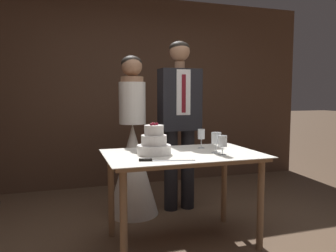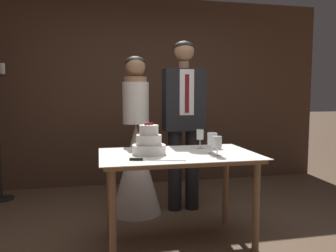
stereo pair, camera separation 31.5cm
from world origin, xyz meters
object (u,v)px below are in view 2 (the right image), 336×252
at_px(wine_glass_near, 212,139).
at_px(groom, 184,115).
at_px(wine_glass_middle, 200,135).
at_px(cake_table, 178,164).
at_px(tiered_cake, 149,143).
at_px(cake_knife, 147,160).
at_px(bride, 136,156).
at_px(wine_glass_far, 217,143).

xyz_separation_m(wine_glass_near, groom, (-0.01, 0.89, 0.15)).
relative_size(wine_glass_middle, groom, 0.10).
bearing_deg(wine_glass_middle, cake_table, -143.08).
distance_m(tiered_cake, cake_knife, 0.29).
xyz_separation_m(cake_knife, wine_glass_near, (0.58, 0.18, 0.12)).
relative_size(tiered_cake, wine_glass_near, 1.60).
distance_m(cake_table, cake_knife, 0.41).
bearing_deg(tiered_cake, groom, 57.20).
xyz_separation_m(wine_glass_near, bride, (-0.54, 0.89, -0.29)).
xyz_separation_m(tiered_cake, groom, (0.51, 0.79, 0.18)).
xyz_separation_m(wine_glass_middle, bride, (-0.52, 0.62, -0.29)).
distance_m(tiered_cake, groom, 0.96).
xyz_separation_m(cake_knife, wine_glass_far, (0.59, 0.07, 0.10)).
relative_size(cake_knife, bride, 0.25).
height_order(cake_table, wine_glass_far, wine_glass_far).
distance_m(cake_table, tiered_cake, 0.31).
bearing_deg(bride, wine_glass_far, -61.24).
distance_m(cake_knife, wine_glass_middle, 0.72).
bearing_deg(cake_table, bride, 107.95).
height_order(tiered_cake, groom, groom).
height_order(wine_glass_middle, bride, bride).
bearing_deg(bride, cake_table, -72.05).
xyz_separation_m(cake_table, groom, (0.26, 0.82, 0.37)).
bearing_deg(wine_glass_far, groom, 91.07).
bearing_deg(wine_glass_near, bride, 121.25).
bearing_deg(cake_table, wine_glass_far, -32.61).
distance_m(cake_table, bride, 0.86).
xyz_separation_m(cake_knife, groom, (0.57, 1.07, 0.27)).
height_order(cake_table, wine_glass_middle, wine_glass_middle).
bearing_deg(cake_knife, bride, 101.61).
bearing_deg(wine_glass_near, wine_glass_middle, 94.67).
height_order(wine_glass_middle, wine_glass_far, wine_glass_middle).
height_order(cake_knife, wine_glass_far, wine_glass_far).
bearing_deg(cake_table, cake_knife, -140.53).
relative_size(bride, groom, 0.91).
bearing_deg(wine_glass_far, wine_glass_near, 93.21).
bearing_deg(cake_table, tiered_cake, 174.46).
xyz_separation_m(wine_glass_near, wine_glass_far, (0.01, -0.10, -0.02)).
distance_m(wine_glass_middle, bride, 0.86).
height_order(wine_glass_near, wine_glass_far, wine_glass_near).
distance_m(cake_table, wine_glass_middle, 0.39).
bearing_deg(groom, cake_knife, -118.09).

